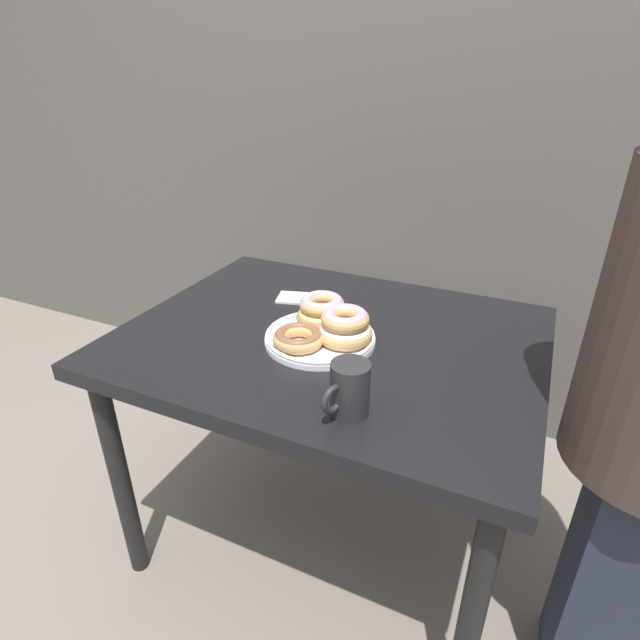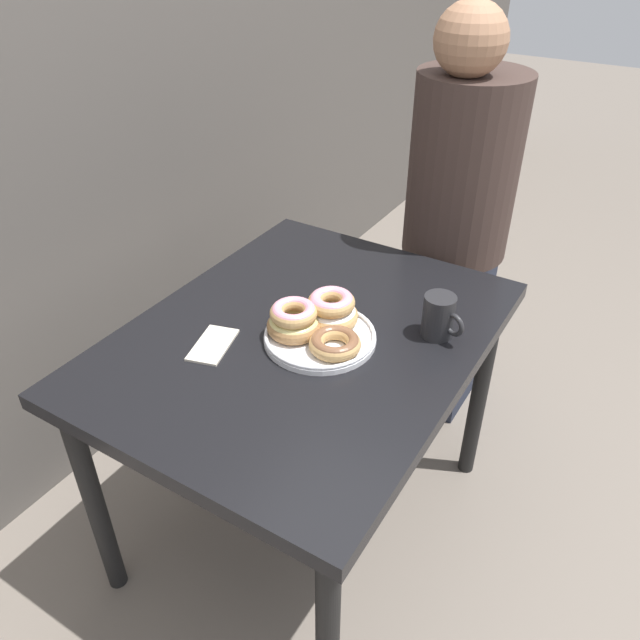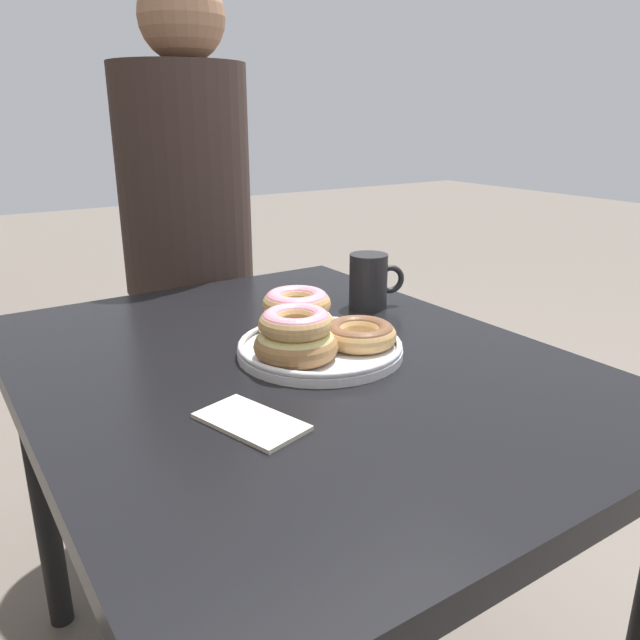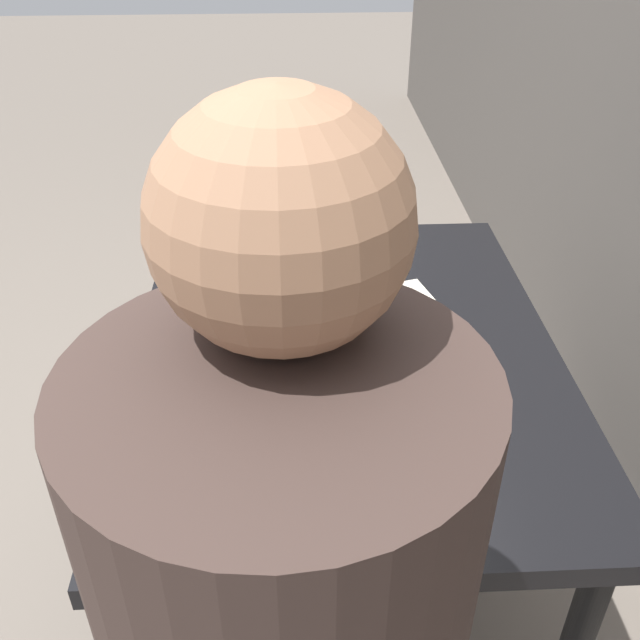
{
  "view_description": "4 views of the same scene",
  "coord_description": "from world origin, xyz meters",
  "px_view_note": "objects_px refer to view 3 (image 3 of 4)",
  "views": [
    {
      "loc": [
        0.44,
        -0.7,
        1.31
      ],
      "look_at": [
        -0.01,
        0.27,
        0.77
      ],
      "focal_mm": 28.0,
      "sensor_mm": 36.0,
      "label": 1
    },
    {
      "loc": [
        -1.04,
        -0.36,
        1.61
      ],
      "look_at": [
        -0.01,
        0.27,
        0.77
      ],
      "focal_mm": 35.0,
      "sensor_mm": 36.0,
      "label": 2
    },
    {
      "loc": [
        -0.8,
        0.8,
        1.09
      ],
      "look_at": [
        -0.01,
        0.27,
        0.77
      ],
      "focal_mm": 35.0,
      "sensor_mm": 36.0,
      "label": 3
    },
    {
      "loc": [
        1.1,
        0.22,
        1.52
      ],
      "look_at": [
        -0.01,
        0.27,
        0.77
      ],
      "focal_mm": 40.0,
      "sensor_mm": 36.0,
      "label": 4
    }
  ],
  "objects_px": {
    "donut_plate": "(311,332)",
    "coffee_mug": "(370,280)",
    "dining_table": "(293,404)",
    "person_figure": "(187,254)",
    "napkin": "(251,422)"
  },
  "relations": [
    {
      "from": "coffee_mug",
      "to": "person_figure",
      "type": "bearing_deg",
      "value": 16.36
    },
    {
      "from": "dining_table",
      "to": "person_figure",
      "type": "distance_m",
      "value": 0.74
    },
    {
      "from": "donut_plate",
      "to": "napkin",
      "type": "xyz_separation_m",
      "value": [
        -0.16,
        0.2,
        -0.04
      ]
    },
    {
      "from": "person_figure",
      "to": "coffee_mug",
      "type": "bearing_deg",
      "value": -163.64
    },
    {
      "from": "donut_plate",
      "to": "coffee_mug",
      "type": "relative_size",
      "value": 2.61
    },
    {
      "from": "donut_plate",
      "to": "person_figure",
      "type": "relative_size",
      "value": 0.21
    },
    {
      "from": "dining_table",
      "to": "donut_plate",
      "type": "xyz_separation_m",
      "value": [
        0.0,
        -0.04,
        0.12
      ]
    },
    {
      "from": "donut_plate",
      "to": "coffee_mug",
      "type": "bearing_deg",
      "value": -56.89
    },
    {
      "from": "dining_table",
      "to": "donut_plate",
      "type": "distance_m",
      "value": 0.12
    },
    {
      "from": "dining_table",
      "to": "napkin",
      "type": "xyz_separation_m",
      "value": [
        -0.16,
        0.16,
        0.08
      ]
    },
    {
      "from": "coffee_mug",
      "to": "person_figure",
      "type": "relative_size",
      "value": 0.08
    },
    {
      "from": "donut_plate",
      "to": "napkin",
      "type": "relative_size",
      "value": 1.81
    },
    {
      "from": "person_figure",
      "to": "dining_table",
      "type": "bearing_deg",
      "value": 170.79
    },
    {
      "from": "donut_plate",
      "to": "person_figure",
      "type": "distance_m",
      "value": 0.73
    },
    {
      "from": "person_figure",
      "to": "napkin",
      "type": "height_order",
      "value": "person_figure"
    }
  ]
}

